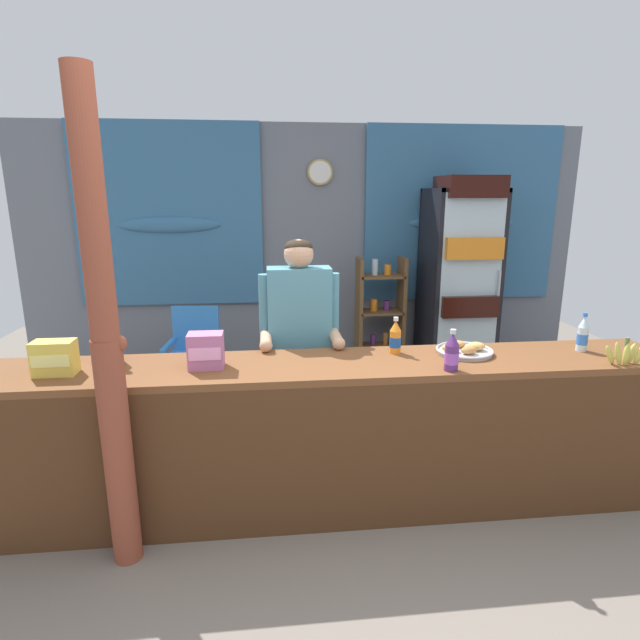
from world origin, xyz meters
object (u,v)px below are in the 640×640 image
object	(u,v)px
bottle_shelf_rack	(380,315)
soda_bottle_orange_soda	(395,338)
shopkeeper	(300,328)
stall_counter	(332,426)
snack_box_wafer	(206,351)
snack_box_instant_noodle	(55,358)
pastry_tray	(464,350)
drink_fridge	(460,272)
timber_post	(107,349)
plastic_lawn_chair	(194,349)
soda_bottle_cola	(111,337)
banana_bunch	(626,354)
soda_bottle_water	(583,335)
soda_bottle_grape_soda	(452,353)

from	to	relation	value
bottle_shelf_rack	soda_bottle_orange_soda	xyz separation A→B (m)	(-0.39, -2.07, 0.36)
shopkeeper	soda_bottle_orange_soda	size ratio (longest dim) A/B	7.05
stall_counter	snack_box_wafer	bearing A→B (deg)	171.39
snack_box_instant_noodle	pastry_tray	bearing A→B (deg)	2.87
drink_fridge	snack_box_wafer	world-z (taller)	drink_fridge
timber_post	pastry_tray	bearing A→B (deg)	12.79
stall_counter	drink_fridge	world-z (taller)	drink_fridge
plastic_lawn_chair	soda_bottle_cola	world-z (taller)	soda_bottle_cola
plastic_lawn_chair	pastry_tray	size ratio (longest dim) A/B	2.55
soda_bottle_orange_soda	banana_bunch	xyz separation A→B (m)	(1.23, -0.34, -0.03)
bottle_shelf_rack	pastry_tray	bearing A→B (deg)	-89.33
stall_counter	bottle_shelf_rack	xyz separation A→B (m)	(0.80, 2.33, 0.07)
plastic_lawn_chair	snack_box_instant_noodle	size ratio (longest dim) A/B	4.07
soda_bottle_orange_soda	soda_bottle_water	xyz separation A→B (m)	(1.14, -0.08, 0.01)
stall_counter	pastry_tray	bearing A→B (deg)	13.50
shopkeeper	snack_box_instant_noodle	size ratio (longest dim) A/B	7.37
snack_box_wafer	pastry_tray	world-z (taller)	snack_box_wafer
stall_counter	timber_post	bearing A→B (deg)	-167.74
soda_bottle_grape_soda	pastry_tray	distance (m)	0.34
plastic_lawn_chair	banana_bunch	distance (m)	3.29
banana_bunch	timber_post	bearing A→B (deg)	-176.89
bottle_shelf_rack	banana_bunch	xyz separation A→B (m)	(0.85, -2.41, 0.33)
shopkeeper	soda_bottle_orange_soda	world-z (taller)	shopkeeper
drink_fridge	snack_box_wafer	bearing A→B (deg)	-137.19
bottle_shelf_rack	shopkeeper	xyz separation A→B (m)	(-0.93, -1.70, 0.34)
snack_box_instant_noodle	soda_bottle_cola	bearing A→B (deg)	39.19
timber_post	soda_bottle_cola	world-z (taller)	timber_post
drink_fridge	snack_box_wafer	size ratio (longest dim) A/B	10.22
soda_bottle_cola	soda_bottle_orange_soda	distance (m)	1.64
soda_bottle_water	pastry_tray	xyz separation A→B (m)	(-0.73, 0.02, -0.08)
soda_bottle_cola	soda_bottle_orange_soda	bearing A→B (deg)	-0.69
timber_post	bottle_shelf_rack	size ratio (longest dim) A/B	1.93
shopkeeper	snack_box_instant_noodle	distance (m)	1.43
stall_counter	plastic_lawn_chair	bearing A→B (deg)	119.06
bottle_shelf_rack	snack_box_instant_noodle	size ratio (longest dim) A/B	5.79
stall_counter	timber_post	distance (m)	1.25
snack_box_wafer	soda_bottle_orange_soda	bearing A→B (deg)	7.85
soda_bottle_grape_soda	banana_bunch	distance (m)	1.01
soda_bottle_water	snack_box_wafer	xyz separation A→B (m)	(-2.24, -0.07, -0.00)
snack_box_instant_noodle	soda_bottle_water	bearing A→B (deg)	1.76
bottle_shelf_rack	snack_box_instant_noodle	distance (m)	3.20
drink_fridge	soda_bottle_cola	bearing A→B (deg)	-145.66
shopkeeper	timber_post	bearing A→B (deg)	-137.99
shopkeeper	bottle_shelf_rack	bearing A→B (deg)	61.24
soda_bottle_cola	bottle_shelf_rack	bearing A→B (deg)	45.34
plastic_lawn_chair	soda_bottle_cola	distance (m)	1.64
timber_post	soda_bottle_orange_soda	bearing A→B (deg)	18.08
shopkeeper	snack_box_wafer	world-z (taller)	shopkeeper
soda_bottle_grape_soda	snack_box_wafer	world-z (taller)	soda_bottle_grape_soda
drink_fridge	banana_bunch	size ratio (longest dim) A/B	7.54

